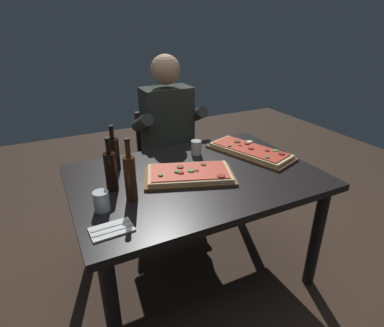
# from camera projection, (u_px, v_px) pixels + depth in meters

# --- Properties ---
(ground_plane) EXTENTS (6.40, 6.40, 0.00)m
(ground_plane) POSITION_uv_depth(u_px,v_px,m) (195.00, 272.00, 2.14)
(ground_plane) COLOR #38281E
(dining_table) EXTENTS (1.40, 0.96, 0.74)m
(dining_table) POSITION_uv_depth(u_px,v_px,m) (196.00, 189.00, 1.86)
(dining_table) COLOR black
(dining_table) RESTS_ON ground_plane
(pizza_rectangular_front) EXTENTS (0.57, 0.44, 0.05)m
(pizza_rectangular_front) POSITION_uv_depth(u_px,v_px,m) (189.00, 174.00, 1.79)
(pizza_rectangular_front) COLOR brown
(pizza_rectangular_front) RESTS_ON dining_table
(pizza_rectangular_left) EXTENTS (0.42, 0.62, 0.05)m
(pizza_rectangular_left) POSITION_uv_depth(u_px,v_px,m) (250.00, 151.00, 2.09)
(pizza_rectangular_left) COLOR brown
(pizza_rectangular_left) RESTS_ON dining_table
(wine_bottle_dark) EXTENTS (0.07, 0.07, 0.27)m
(wine_bottle_dark) POSITION_uv_depth(u_px,v_px,m) (114.00, 153.00, 1.85)
(wine_bottle_dark) COLOR black
(wine_bottle_dark) RESTS_ON dining_table
(oil_bottle_amber) EXTENTS (0.06, 0.06, 0.32)m
(oil_bottle_amber) POSITION_uv_depth(u_px,v_px,m) (130.00, 177.00, 1.52)
(oil_bottle_amber) COLOR #47230F
(oil_bottle_amber) RESTS_ON dining_table
(vinegar_bottle_green) EXTENTS (0.06, 0.06, 0.29)m
(vinegar_bottle_green) POSITION_uv_depth(u_px,v_px,m) (111.00, 170.00, 1.62)
(vinegar_bottle_green) COLOR black
(vinegar_bottle_green) RESTS_ON dining_table
(tumbler_near_camera) EXTENTS (0.07, 0.07, 0.10)m
(tumbler_near_camera) POSITION_uv_depth(u_px,v_px,m) (102.00, 202.00, 1.47)
(tumbler_near_camera) COLOR silver
(tumbler_near_camera) RESTS_ON dining_table
(tumbler_far_side) EXTENTS (0.07, 0.07, 0.09)m
(tumbler_far_side) POSITION_uv_depth(u_px,v_px,m) (196.00, 148.00, 2.08)
(tumbler_far_side) COLOR silver
(tumbler_far_side) RESTS_ON dining_table
(napkin_cutlery_set) EXTENTS (0.18, 0.12, 0.01)m
(napkin_cutlery_set) POSITION_uv_depth(u_px,v_px,m) (112.00, 229.00, 1.34)
(napkin_cutlery_set) COLOR white
(napkin_cutlery_set) RESTS_ON dining_table
(diner_chair) EXTENTS (0.44, 0.44, 0.87)m
(diner_chair) POSITION_uv_depth(u_px,v_px,m) (165.00, 157.00, 2.68)
(diner_chair) COLOR black
(diner_chair) RESTS_ON ground_plane
(seated_diner) EXTENTS (0.53, 0.41, 1.33)m
(seated_diner) POSITION_uv_depth(u_px,v_px,m) (170.00, 133.00, 2.48)
(seated_diner) COLOR #23232D
(seated_diner) RESTS_ON ground_plane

